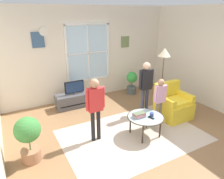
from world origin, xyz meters
TOP-DOWN VIEW (x-y plane):
  - ground_plane at (0.00, 0.00)m, footprint 5.85×6.10m
  - back_wall at (-0.00, 2.81)m, footprint 5.25×0.17m
  - area_rug at (-0.10, 0.20)m, footprint 3.02×2.05m
  - tv_stand at (-0.69, 2.26)m, footprint 1.08×0.45m
  - television at (-0.69, 2.26)m, footprint 0.54×0.08m
  - armchair at (1.29, 0.46)m, footprint 0.76×0.74m
  - coffee_table at (0.14, 0.10)m, footprint 0.79×0.79m
  - book_stack at (0.01, 0.15)m, footprint 0.26×0.19m
  - cup at (0.26, 0.04)m, footprint 0.09×0.09m
  - remote_near_books at (0.20, -0.02)m, footprint 0.08×0.15m
  - person_red_shirt at (-0.87, 0.45)m, footprint 0.41×0.19m
  - person_black_shirt at (0.74, 0.91)m, footprint 0.42×0.19m
  - person_pink_shirt at (0.73, 0.34)m, footprint 0.34×0.16m
  - potted_plant_by_window at (1.28, 2.32)m, footprint 0.36×0.36m
  - potted_plant_corner at (-2.18, 0.42)m, footprint 0.46×0.46m
  - floor_lamp at (1.35, 0.99)m, footprint 0.32×0.32m

SIDE VIEW (x-z plane):
  - ground_plane at x=0.00m, z-range -0.02..0.00m
  - area_rug at x=-0.10m, z-range 0.00..0.01m
  - tv_stand at x=-0.69m, z-range 0.00..0.38m
  - armchair at x=1.29m, z-range -0.11..0.76m
  - potted_plant_by_window at x=1.28m, z-range 0.04..0.77m
  - coffee_table at x=0.14m, z-range 0.20..0.66m
  - remote_near_books at x=0.20m, z-range 0.46..0.48m
  - cup at x=0.26m, z-range 0.46..0.55m
  - book_stack at x=0.01m, z-range 0.46..0.55m
  - potted_plant_corner at x=-2.18m, z-range 0.09..0.96m
  - television at x=-0.69m, z-range 0.39..0.77m
  - person_pink_shirt at x=0.73m, z-range 0.14..1.28m
  - person_red_shirt at x=-0.87m, z-range 0.17..1.53m
  - person_black_shirt at x=0.74m, z-range 0.18..1.58m
  - back_wall at x=0.00m, z-range 0.00..2.74m
  - floor_lamp at x=1.35m, z-range 0.57..2.27m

